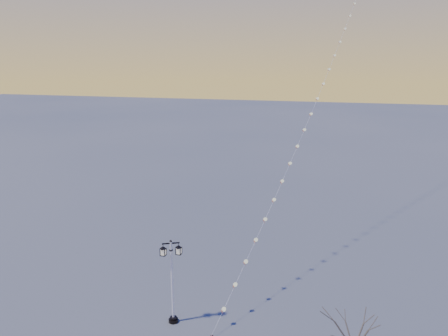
% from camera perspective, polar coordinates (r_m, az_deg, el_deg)
% --- Properties ---
extents(street_lamp, '(1.38, 0.90, 5.76)m').
position_cam_1_polar(street_lamp, '(27.37, -7.14, -14.66)').
color(street_lamp, black).
rests_on(street_lamp, ground).
extents(bare_tree, '(2.59, 2.59, 4.30)m').
position_cam_1_polar(bare_tree, '(23.74, 17.47, -20.94)').
color(bare_tree, '#4E4536').
rests_on(bare_tree, ground).
extents(kite_train, '(12.43, 41.74, 36.31)m').
position_cam_1_polar(kite_train, '(41.65, 14.72, 16.31)').
color(kite_train, black).
rests_on(kite_train, ground).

